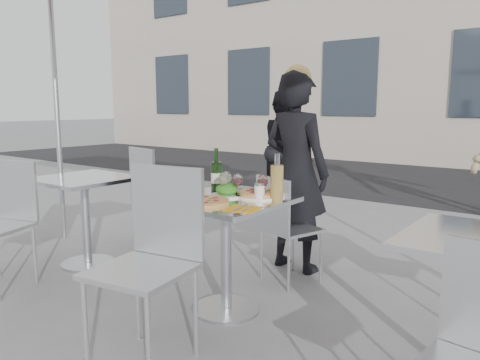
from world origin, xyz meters
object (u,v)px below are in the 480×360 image
Objects in this scene: pizza_far at (260,194)px; wineglass_red_a at (238,181)px; napkin_right at (243,209)px; pizza_near at (202,201)px; carafe at (277,181)px; salad_plate at (227,191)px; napkin_left at (176,199)px; main_table at (226,231)px; sugar_shaker at (259,191)px; pedestrian_a at (286,148)px; side_table_left at (85,202)px; wineglass_white_b at (223,180)px; woman_diner at (296,172)px; wineglass_white_a at (226,179)px; side_chair_lnear at (4,213)px; chair_far at (283,221)px; chair_near at (154,247)px; side_chair_lfar at (154,189)px; wineglass_red_b at (263,182)px; wine_bottle at (216,174)px.

pizza_far is 2.08× the size of wineglass_red_a.
pizza_far is at bearing 96.96° from napkin_right.
pizza_near is 0.48m from carafe.
salad_plate is 0.34m from napkin_left.
main_table is 7.01× the size of sugar_shaker.
pizza_near is (1.42, -3.28, -0.01)m from pedestrian_a.
side_table_left is 3.41× the size of salad_plate.
pizza_far is at bearing -174.11° from pedestrian_a.
side_table_left is 3.74× the size of napkin_left.
wineglass_white_b is 0.10m from wineglass_red_a.
woman_diner is 14.96× the size of sugar_shaker.
wineglass_white_a is 0.12m from wineglass_red_a.
napkin_right is (0.08, -0.28, -0.05)m from sugar_shaker.
sugar_shaker is (1.79, 0.73, 0.25)m from side_chair_lnear.
woman_diner is at bearing -56.48° from chair_far.
pizza_near is (-0.03, -0.19, 0.22)m from main_table.
wineglass_white_b is (-0.02, 0.23, 0.10)m from pizza_near.
wineglass_white_a is at bearing 3.95° from side_table_left.
woman_diner is 0.92m from wineglass_red_a.
napkin_left is at bearing 112.11° from chair_near.
napkin_right is at bearing -38.38° from salad_plate.
side_table_left is 2.29× the size of pizza_far.
main_table is at bearing -177.61° from pedestrian_a.
woman_diner is (1.43, 0.98, 0.26)m from side_table_left.
side_chair_lfar is 1.60m from wineglass_red_a.
side_chair_lnear reaches higher than wineglass_red_a.
carafe is at bearing 9.60° from wineglass_white_a.
carafe is at bearing 74.56° from napkin_right.
wineglass_white_b is 1.00× the size of wineglass_red_a.
chair_near reaches higher than pizza_far.
pedestrian_a is 5.31× the size of carafe.
napkin_left is at bearing -142.53° from sugar_shaker.
chair_far is 0.88m from pizza_near.
wineglass_red_b is at bearing 20.79° from wineglass_red_a.
wineglass_white_b is (1.36, -0.64, 0.29)m from side_chair_lfar.
pedestrian_a is 3.52m from napkin_left.
main_table is at bearing 105.02° from chair_far.
wineglass_white_a reaches higher than main_table.
wineglass_white_a is at bearing -173.83° from wineglass_red_b.
chair_near is at bearing -22.94° from side_table_left.
side_table_left is 1.58m from wineglass_red_a.
pedestrian_a is at bearing 118.70° from pizza_far.
wine_bottle reaches higher than wineglass_red_b.
pedestrian_a reaches higher than wineglass_red_b.
chair_near is at bearing -90.21° from wineglass_red_a.
side_chair_lnear is at bearing 179.80° from napkin_right.
main_table is at bearing 84.34° from chair_near.
chair_far is 0.53× the size of pedestrian_a.
chair_near reaches higher than pizza_near.
main_table is at bearing -121.51° from wineglass_red_a.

